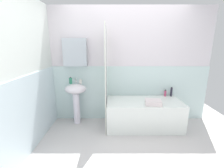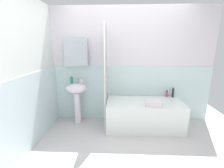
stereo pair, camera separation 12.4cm
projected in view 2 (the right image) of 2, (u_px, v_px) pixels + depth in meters
name	position (u px, v px, depth m)	size (l,w,h in m)	color
ground_plane	(128.00, 157.00, 2.34)	(4.80, 5.60, 0.04)	silver
wall_back_tiled	(123.00, 69.00, 3.28)	(3.60, 0.18, 2.40)	silver
wall_left_tiled	(30.00, 78.00, 2.46)	(0.07, 1.81, 2.40)	silver
sink	(77.00, 94.00, 3.22)	(0.44, 0.34, 0.86)	white
faucet	(77.00, 80.00, 3.23)	(0.03, 0.12, 0.12)	silver
soap_dispenser	(72.00, 80.00, 3.19)	(0.06, 0.06, 0.15)	#2B815E
toothbrush_cup	(81.00, 81.00, 3.20)	(0.06, 0.06, 0.09)	silver
bathtub	(144.00, 114.00, 3.10)	(1.48, 0.69, 0.56)	white
shower_curtain	(106.00, 79.00, 2.95)	(0.01, 0.69, 2.00)	white
lotion_bottle	(173.00, 93.00, 3.25)	(0.04, 0.04, 0.21)	#252433
body_wash_bottle	(167.00, 94.00, 3.27)	(0.04, 0.04, 0.15)	#C8466F
towel_folded	(153.00, 103.00, 2.83)	(0.29, 0.25, 0.09)	silver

